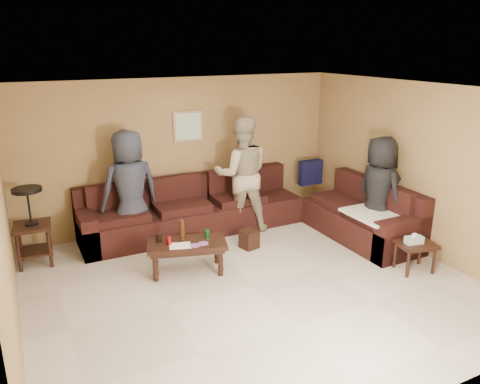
{
  "coord_description": "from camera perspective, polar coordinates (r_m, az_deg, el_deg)",
  "views": [
    {
      "loc": [
        -2.57,
        -4.81,
        3.01
      ],
      "look_at": [
        0.25,
        0.85,
        1.0
      ],
      "focal_mm": 35.0,
      "sensor_mm": 36.0,
      "label": 1
    }
  ],
  "objects": [
    {
      "name": "sectional_sofa",
      "position": [
        7.66,
        1.55,
        -2.89
      ],
      "size": [
        4.65,
        2.9,
        0.97
      ],
      "color": "black",
      "rests_on": "ground"
    },
    {
      "name": "room",
      "position": [
        5.61,
        1.59,
        3.75
      ],
      "size": [
        5.6,
        5.5,
        2.5
      ],
      "color": "beige",
      "rests_on": "ground"
    },
    {
      "name": "side_table_right",
      "position": [
        6.86,
        20.58,
        -6.21
      ],
      "size": [
        0.57,
        0.5,
        0.56
      ],
      "rotation": [
        0.0,
        0.0,
        -0.2
      ],
      "color": "black",
      "rests_on": "ground"
    },
    {
      "name": "wall_art",
      "position": [
        7.87,
        -6.34,
        7.95
      ],
      "size": [
        0.52,
        0.04,
        0.52
      ],
      "color": "#9E8162",
      "rests_on": "ground"
    },
    {
      "name": "person_right",
      "position": [
        7.46,
        16.57,
        0.08
      ],
      "size": [
        0.59,
        0.86,
        1.71
      ],
      "primitive_type": "imported",
      "rotation": [
        0.0,
        0.0,
        1.63
      ],
      "color": "black",
      "rests_on": "ground"
    },
    {
      "name": "person_left",
      "position": [
        7.27,
        -13.26,
        0.38
      ],
      "size": [
        0.96,
        0.69,
        1.82
      ],
      "primitive_type": "imported",
      "rotation": [
        0.0,
        0.0,
        3.27
      ],
      "color": "#282C38",
      "rests_on": "ground"
    },
    {
      "name": "coffee_table",
      "position": [
        6.44,
        -6.52,
        -6.59
      ],
      "size": [
        1.17,
        0.81,
        0.72
      ],
      "rotation": [
        0.0,
        0.0,
        -0.28
      ],
      "color": "black",
      "rests_on": "ground"
    },
    {
      "name": "waste_bin",
      "position": [
        7.22,
        1.12,
        -5.78
      ],
      "size": [
        0.29,
        0.29,
        0.28
      ],
      "primitive_type": "cube",
      "rotation": [
        0.0,
        0.0,
        0.24
      ],
      "color": "black",
      "rests_on": "ground"
    },
    {
      "name": "person_middle",
      "position": [
        7.7,
        0.21,
        2.19
      ],
      "size": [
        1.12,
        0.99,
        1.92
      ],
      "primitive_type": "imported",
      "rotation": [
        0.0,
        0.0,
        2.81
      ],
      "color": "tan",
      "rests_on": "ground"
    },
    {
      "name": "end_table_left",
      "position": [
        7.17,
        -24.05,
        -3.69
      ],
      "size": [
        0.53,
        0.53,
        1.13
      ],
      "rotation": [
        0.0,
        0.0,
        -0.08
      ],
      "color": "black",
      "rests_on": "ground"
    }
  ]
}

